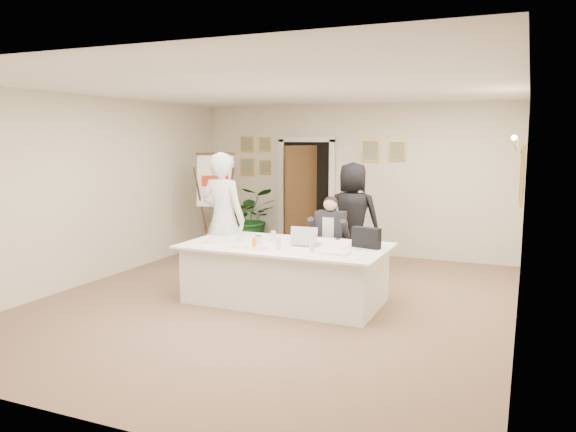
# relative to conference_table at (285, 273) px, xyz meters

# --- Properties ---
(floor) EXTENTS (7.00, 7.00, 0.00)m
(floor) POSITION_rel_conference_table_xyz_m (-0.13, -0.06, -0.39)
(floor) COLOR brown
(floor) RESTS_ON ground
(ceiling) EXTENTS (6.00, 7.00, 0.02)m
(ceiling) POSITION_rel_conference_table_xyz_m (-0.13, -0.06, 2.41)
(ceiling) COLOR white
(ceiling) RESTS_ON wall_back
(wall_back) EXTENTS (6.00, 0.10, 2.80)m
(wall_back) POSITION_rel_conference_table_xyz_m (-0.13, 3.44, 1.01)
(wall_back) COLOR white
(wall_back) RESTS_ON floor
(wall_front) EXTENTS (6.00, 0.10, 2.80)m
(wall_front) POSITION_rel_conference_table_xyz_m (-0.13, -3.56, 1.01)
(wall_front) COLOR white
(wall_front) RESTS_ON floor
(wall_left) EXTENTS (0.10, 7.00, 2.80)m
(wall_left) POSITION_rel_conference_table_xyz_m (-3.13, -0.06, 1.01)
(wall_left) COLOR white
(wall_left) RESTS_ON floor
(wall_right) EXTENTS (0.10, 7.00, 2.80)m
(wall_right) POSITION_rel_conference_table_xyz_m (2.87, -0.06, 1.01)
(wall_right) COLOR white
(wall_right) RESTS_ON floor
(doorway) EXTENTS (1.14, 0.86, 2.20)m
(doorway) POSITION_rel_conference_table_xyz_m (-1.01, 3.26, 0.65)
(doorway) COLOR black
(doorway) RESTS_ON floor
(pictures_back_wall) EXTENTS (3.40, 0.06, 0.80)m
(pictures_back_wall) POSITION_rel_conference_table_xyz_m (-0.93, 3.41, 1.46)
(pictures_back_wall) COLOR gold
(pictures_back_wall) RESTS_ON wall_back
(pictures_right_wall) EXTENTS (0.06, 2.20, 0.80)m
(pictures_right_wall) POSITION_rel_conference_table_xyz_m (2.84, 1.14, 1.36)
(pictures_right_wall) COLOR gold
(pictures_right_wall) RESTS_ON wall_right
(wall_sconce) EXTENTS (0.20, 0.30, 0.24)m
(wall_sconce) POSITION_rel_conference_table_xyz_m (2.77, 1.14, 1.71)
(wall_sconce) COLOR #B98A3B
(wall_sconce) RESTS_ON wall_right
(conference_table) EXTENTS (2.69, 1.43, 0.78)m
(conference_table) POSITION_rel_conference_table_xyz_m (0.00, 0.00, 0.00)
(conference_table) COLOR silver
(conference_table) RESTS_ON floor
(seated_man) EXTENTS (0.61, 0.65, 1.35)m
(seated_man) POSITION_rel_conference_table_xyz_m (0.27, 1.01, 0.28)
(seated_man) COLOR black
(seated_man) RESTS_ON floor
(flip_chart) EXTENTS (0.67, 0.52, 1.88)m
(flip_chart) POSITION_rel_conference_table_xyz_m (-2.28, 2.09, 0.47)
(flip_chart) COLOR #352111
(flip_chart) RESTS_ON floor
(standing_man) EXTENTS (0.76, 0.53, 1.97)m
(standing_man) POSITION_rel_conference_table_xyz_m (-1.19, 0.44, 0.59)
(standing_man) COLOR silver
(standing_man) RESTS_ON floor
(standing_woman) EXTENTS (0.90, 0.61, 1.80)m
(standing_woman) POSITION_rel_conference_table_xyz_m (0.37, 1.83, 0.51)
(standing_woman) COLOR black
(standing_woman) RESTS_ON floor
(potted_palm) EXTENTS (1.37, 1.29, 1.23)m
(potted_palm) POSITION_rel_conference_table_xyz_m (-2.13, 3.14, 0.22)
(potted_palm) COLOR #1E5C22
(potted_palm) RESTS_ON floor
(laptop) EXTENTS (0.39, 0.41, 0.28)m
(laptop) POSITION_rel_conference_table_xyz_m (0.27, 0.11, 0.52)
(laptop) COLOR #B7BABC
(laptop) RESTS_ON conference_table
(laptop_bag) EXTENTS (0.39, 0.19, 0.27)m
(laptop_bag) POSITION_rel_conference_table_xyz_m (1.04, 0.21, 0.52)
(laptop_bag) COLOR black
(laptop_bag) RESTS_ON conference_table
(paper_stack) EXTENTS (0.33, 0.25, 0.03)m
(paper_stack) POSITION_rel_conference_table_xyz_m (0.81, -0.30, 0.40)
(paper_stack) COLOR white
(paper_stack) RESTS_ON conference_table
(plate_left) EXTENTS (0.27, 0.27, 0.01)m
(plate_left) POSITION_rel_conference_table_xyz_m (-0.98, -0.25, 0.39)
(plate_left) COLOR white
(plate_left) RESTS_ON conference_table
(plate_mid) EXTENTS (0.25, 0.25, 0.01)m
(plate_mid) POSITION_rel_conference_table_xyz_m (-0.49, -0.40, 0.39)
(plate_mid) COLOR white
(plate_mid) RESTS_ON conference_table
(plate_near) EXTENTS (0.25, 0.25, 0.01)m
(plate_near) POSITION_rel_conference_table_xyz_m (-0.18, -0.42, 0.39)
(plate_near) COLOR white
(plate_near) RESTS_ON conference_table
(glass_a) EXTENTS (0.07, 0.07, 0.14)m
(glass_a) POSITION_rel_conference_table_xyz_m (-0.65, -0.05, 0.45)
(glass_a) COLOR silver
(glass_a) RESTS_ON conference_table
(glass_b) EXTENTS (0.08, 0.08, 0.14)m
(glass_b) POSITION_rel_conference_table_xyz_m (0.04, -0.32, 0.45)
(glass_b) COLOR silver
(glass_b) RESTS_ON conference_table
(glass_c) EXTENTS (0.07, 0.07, 0.14)m
(glass_c) POSITION_rel_conference_table_xyz_m (0.50, -0.34, 0.45)
(glass_c) COLOR silver
(glass_c) RESTS_ON conference_table
(glass_d) EXTENTS (0.07, 0.07, 0.14)m
(glass_d) POSITION_rel_conference_table_xyz_m (-0.26, 0.19, 0.45)
(glass_d) COLOR silver
(glass_d) RESTS_ON conference_table
(oj_glass) EXTENTS (0.07, 0.07, 0.13)m
(oj_glass) POSITION_rel_conference_table_xyz_m (-0.28, -0.36, 0.45)
(oj_glass) COLOR orange
(oj_glass) RESTS_ON conference_table
(steel_jug) EXTENTS (0.10, 0.10, 0.11)m
(steel_jug) POSITION_rel_conference_table_xyz_m (-0.35, -0.09, 0.44)
(steel_jug) COLOR silver
(steel_jug) RESTS_ON conference_table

